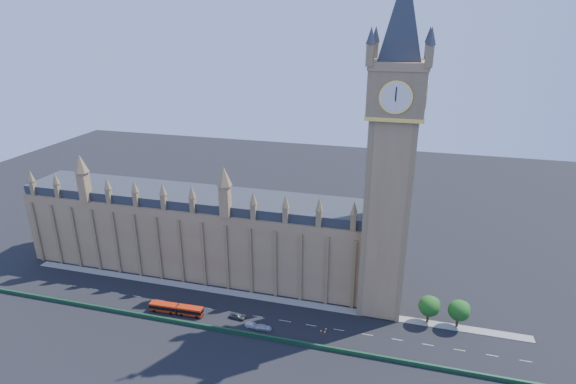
% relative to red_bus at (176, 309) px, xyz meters
% --- Properties ---
extents(ground, '(400.00, 400.00, 0.00)m').
position_rel_red_bus_xyz_m(ground, '(19.77, 4.71, -1.47)').
color(ground, black).
rests_on(ground, ground).
extents(palace_westminster, '(120.00, 20.00, 28.00)m').
position_rel_red_bus_xyz_m(palace_westminster, '(-5.23, 26.71, 12.39)').
color(palace_westminster, '#946F48').
rests_on(palace_westminster, ground).
extents(elizabeth_tower, '(20.59, 20.59, 105.00)m').
position_rel_red_bus_xyz_m(elizabeth_tower, '(57.77, 18.70, 53.09)').
color(elizabeth_tower, '#946F48').
rests_on(elizabeth_tower, ground).
extents(bridge_parapet, '(160.00, 0.60, 1.20)m').
position_rel_red_bus_xyz_m(bridge_parapet, '(19.77, -4.29, -0.87)').
color(bridge_parapet, '#1E4C2D').
rests_on(bridge_parapet, ground).
extents(kerb_north, '(160.00, 3.00, 0.16)m').
position_rel_red_bus_xyz_m(kerb_north, '(19.77, 14.21, -1.39)').
color(kerb_north, gray).
rests_on(kerb_north, ground).
extents(tree_east_near, '(6.00, 6.00, 8.50)m').
position_rel_red_bus_xyz_m(tree_east_near, '(72.00, 14.79, 4.17)').
color(tree_east_near, '#382619').
rests_on(tree_east_near, ground).
extents(tree_east_far, '(6.00, 6.00, 8.50)m').
position_rel_red_bus_xyz_m(tree_east_far, '(80.00, 14.79, 4.17)').
color(tree_east_far, '#382619').
rests_on(tree_east_far, ground).
extents(red_bus, '(16.52, 3.09, 2.79)m').
position_rel_red_bus_xyz_m(red_bus, '(0.00, 0.00, 0.00)').
color(red_bus, red).
rests_on(red_bus, ground).
extents(car_grey, '(4.88, 2.43, 1.60)m').
position_rel_red_bus_xyz_m(car_grey, '(18.35, 2.35, -0.67)').
color(car_grey, '#42444A').
rests_on(car_grey, ground).
extents(car_silver, '(4.44, 1.90, 1.42)m').
position_rel_red_bus_xyz_m(car_silver, '(24.02, -0.57, -0.76)').
color(car_silver, '#AFB1B7').
rests_on(car_silver, ground).
extents(car_white, '(5.12, 2.42, 1.44)m').
position_rel_red_bus_xyz_m(car_white, '(27.11, -0.63, -0.75)').
color(car_white, silver).
rests_on(car_white, ground).
extents(cone_a, '(0.43, 0.43, 0.67)m').
position_rel_red_bus_xyz_m(cone_a, '(43.09, 2.52, -1.14)').
color(cone_a, black).
rests_on(cone_a, ground).
extents(cone_b, '(0.62, 0.62, 0.76)m').
position_rel_red_bus_xyz_m(cone_b, '(44.28, 3.63, -1.10)').
color(cone_b, black).
rests_on(cone_b, ground).
extents(cone_c, '(0.51, 0.51, 0.70)m').
position_rel_red_bus_xyz_m(cone_c, '(33.77, 4.10, -1.13)').
color(cone_c, black).
rests_on(cone_c, ground).
extents(cone_d, '(0.59, 0.59, 0.79)m').
position_rel_red_bus_xyz_m(cone_d, '(44.16, 2.32, -1.08)').
color(cone_d, black).
rests_on(cone_d, ground).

